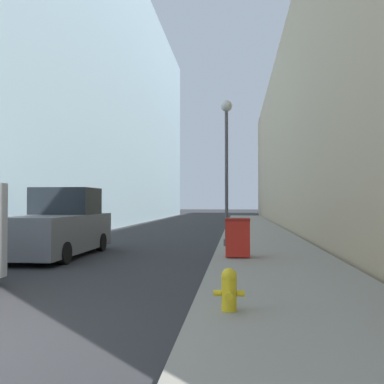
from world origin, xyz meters
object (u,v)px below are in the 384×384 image
Objects in this scene: fire_hydrant at (229,289)px; lamppost at (226,149)px; trash_bin at (238,237)px; pickup_truck at (57,227)px.

lamppost reaches higher than fire_hydrant.
trash_bin is 0.21× the size of lamppost.
pickup_truck reaches higher than fire_hydrant.
lamppost is 1.02× the size of pickup_truck.
pickup_truck is at bearing 171.57° from trash_bin.
lamppost is at bearing 91.55° from fire_hydrant.
trash_bin is at bearing 88.68° from fire_hydrant.
fire_hydrant is 9.98m from lamppost.
pickup_truck is at bearing -157.02° from lamppost.
pickup_truck reaches higher than trash_bin.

